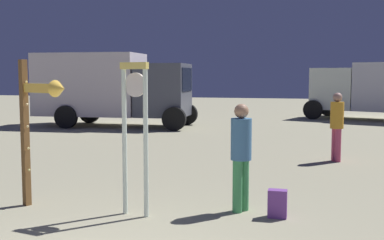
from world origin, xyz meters
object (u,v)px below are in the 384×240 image
(person_near_clock, at_px, (241,152))
(backpack, at_px, (277,204))
(person_distant, at_px, (337,123))
(standing_clock, at_px, (135,124))
(arrow_sign, at_px, (38,113))
(box_truck_near, at_px, (110,87))

(person_near_clock, distance_m, backpack, 0.94)
(person_distant, bearing_deg, standing_clock, -119.93)
(arrow_sign, relative_size, person_distant, 1.40)
(person_near_clock, xyz_separation_m, backpack, (0.57, -0.19, -0.72))
(arrow_sign, relative_size, box_truck_near, 0.36)
(person_near_clock, relative_size, person_distant, 0.99)
(person_near_clock, bearing_deg, standing_clock, -158.71)
(arrow_sign, xyz_separation_m, box_truck_near, (-3.95, 11.60, 0.12))
(standing_clock, distance_m, arrow_sign, 1.56)
(standing_clock, xyz_separation_m, backpack, (2.05, 0.39, -1.16))
(arrow_sign, xyz_separation_m, person_distant, (4.65, 5.44, -0.57))
(person_near_clock, height_order, box_truck_near, box_truck_near)
(person_near_clock, bearing_deg, backpack, -18.54)
(person_distant, bearing_deg, person_near_clock, -108.58)
(box_truck_near, bearing_deg, person_distant, -35.62)
(person_near_clock, height_order, person_distant, person_distant)
(person_distant, height_order, box_truck_near, box_truck_near)
(standing_clock, xyz_separation_m, person_near_clock, (1.48, 0.58, -0.44))
(backpack, relative_size, box_truck_near, 0.06)
(arrow_sign, bearing_deg, standing_clock, 2.43)
(standing_clock, bearing_deg, person_near_clock, 21.29)
(person_near_clock, bearing_deg, arrow_sign, -168.04)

